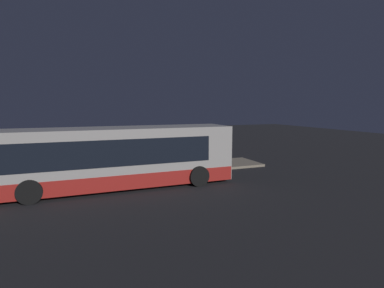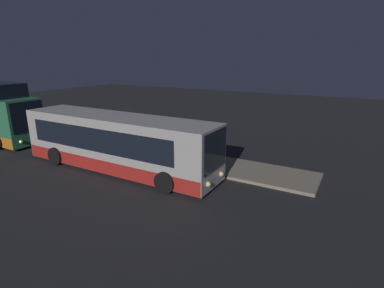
% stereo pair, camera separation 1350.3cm
% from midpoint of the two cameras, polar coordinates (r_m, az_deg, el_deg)
% --- Properties ---
extents(ground, '(80.00, 80.00, 0.00)m').
position_cam_midpoint_polar(ground, '(14.76, -40.33, -14.11)').
color(ground, '#232326').
extents(platform, '(20.00, 2.87, 0.15)m').
position_cam_midpoint_polar(platform, '(17.48, -37.16, -10.42)').
color(platform, gray).
rests_on(platform, ground).
extents(bus_lead, '(11.74, 2.77, 2.96)m').
position_cam_midpoint_polar(bus_lead, '(14.30, -40.66, -8.59)').
color(bus_lead, '#B2ADA8').
rests_on(bus_lead, ground).
extents(passenger_boarding, '(0.60, 0.63, 1.77)m').
position_cam_midpoint_polar(passenger_boarding, '(16.85, -26.24, -6.64)').
color(passenger_boarding, gray).
rests_on(passenger_boarding, platform).
extents(passenger_waiting, '(0.42, 0.42, 1.76)m').
position_cam_midpoint_polar(passenger_waiting, '(17.49, -34.09, -6.69)').
color(passenger_waiting, silver).
rests_on(passenger_waiting, platform).
extents(suitcase, '(0.35, 0.23, 0.97)m').
position_cam_midpoint_polar(suitcase, '(17.89, -35.40, -8.43)').
color(suitcase, maroon).
rests_on(suitcase, platform).
extents(sign_post, '(0.10, 0.65, 2.35)m').
position_cam_midpoint_polar(sign_post, '(17.56, -41.84, -5.56)').
color(sign_post, '#4C4C51').
rests_on(sign_post, platform).
extents(trash_bin, '(0.44, 0.44, 0.65)m').
position_cam_midpoint_polar(trash_bin, '(18.42, -38.87, -8.42)').
color(trash_bin, '#2D4C33').
rests_on(trash_bin, platform).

